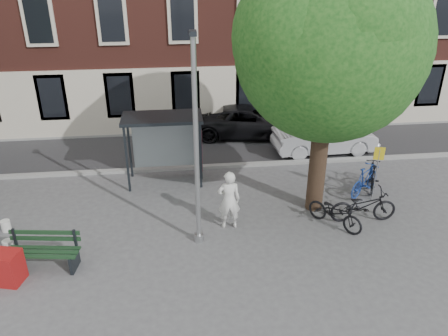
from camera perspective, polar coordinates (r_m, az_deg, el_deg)
name	(u,v)px	position (r m, az deg, el deg)	size (l,w,h in m)	color
ground	(199,241)	(13.33, -3.27, -9.48)	(90.00, 90.00, 0.00)	#4C4C4F
road	(189,149)	(19.46, -4.60, 2.47)	(40.00, 4.00, 0.01)	#28282B
curb_near	(191,167)	(17.62, -4.33, 0.08)	(40.00, 0.25, 0.12)	gray
curb_far	(187,132)	(21.29, -4.84, 4.73)	(40.00, 0.25, 0.12)	gray
lamppost	(197,157)	(11.94, -3.61, 1.49)	(0.28, 0.35, 6.11)	#9EA0A3
tree_right	(333,39)	(13.23, 14.00, 16.07)	(5.76, 5.60, 8.20)	black
bus_shelter	(174,133)	(16.05, -6.57, 4.57)	(2.85, 1.45, 2.62)	#1E2328
painter	(229,200)	(13.44, 0.65, -4.21)	(0.71, 0.46, 1.93)	silver
bench	(44,252)	(13.03, -22.49, -10.15)	(2.02, 0.90, 1.00)	#1E2328
bike_a	(363,206)	(14.64, 17.74, -4.70)	(0.74, 2.13, 1.12)	black
bike_b	(365,180)	(16.31, 17.93, -1.51)	(0.52, 1.83, 1.10)	navy
bike_c	(335,212)	(14.14, 14.32, -5.63)	(0.67, 1.91, 1.00)	black
bike_d	(372,176)	(16.79, 18.79, -0.96)	(0.48, 1.72, 1.03)	black
car_dark	(248,121)	(20.77, 3.16, 6.17)	(2.39, 5.18, 1.44)	black
car_silver	(325,137)	(19.32, 13.02, 4.02)	(1.55, 4.45, 1.47)	#B2B4BA
red_stand	(3,267)	(12.93, -26.86, -11.49)	(0.90, 0.60, 0.90)	maroon
bucket_a	(8,246)	(14.24, -26.37, -9.10)	(0.28, 0.28, 0.36)	silver
bucket_c	(6,226)	(15.25, -26.60, -6.76)	(0.28, 0.28, 0.36)	silver
notice_sign	(378,162)	(15.62, 19.46, 0.76)	(0.34, 0.12, 2.00)	#9EA0A3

